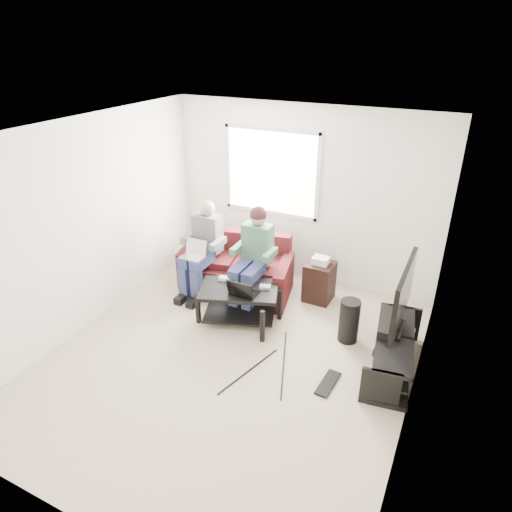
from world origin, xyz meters
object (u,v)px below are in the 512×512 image
(sofa, at_px, (237,268))
(coffee_table, at_px, (239,297))
(tv, at_px, (403,296))
(subwoofer, at_px, (349,321))
(tv_stand, at_px, (393,354))
(end_table, at_px, (319,281))

(sofa, relative_size, coffee_table, 1.64)
(coffee_table, height_order, tv, tv)
(coffee_table, distance_m, tv, 2.06)
(sofa, bearing_deg, subwoofer, -17.14)
(sofa, distance_m, tv_stand, 2.60)
(sofa, height_order, tv, tv)
(coffee_table, bearing_deg, tv_stand, -2.19)
(end_table, bearing_deg, tv_stand, -40.54)
(tv_stand, bearing_deg, tv, 91.47)
(sofa, distance_m, end_table, 1.23)
(tv, bearing_deg, tv_stand, -88.53)
(tv_stand, distance_m, subwoofer, 0.67)
(tv_stand, relative_size, subwoofer, 2.49)
(tv_stand, distance_m, end_table, 1.63)
(coffee_table, relative_size, tv, 1.03)
(tv_stand, distance_m, tv, 0.71)
(sofa, bearing_deg, tv, -17.53)
(coffee_table, xyz_separation_m, tv_stand, (1.99, -0.08, -0.17))
(tv_stand, relative_size, tv, 1.26)
(coffee_table, bearing_deg, subwoofer, 9.09)
(coffee_table, height_order, tv_stand, coffee_table)
(tv_stand, xyz_separation_m, tv, (-0.00, 0.10, 0.70))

